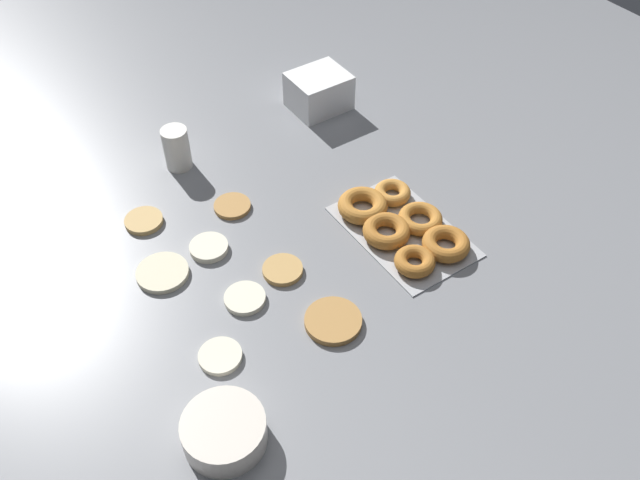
{
  "coord_description": "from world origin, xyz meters",
  "views": [
    {
      "loc": [
        -0.87,
        0.49,
        1.06
      ],
      "look_at": [
        -0.05,
        -0.06,
        0.04
      ],
      "focal_mm": 38.0,
      "sensor_mm": 36.0,
      "label": 1
    }
  ],
  "objects": [
    {
      "name": "batter_bowl",
      "position": [
        -0.32,
        0.31,
        0.03
      ],
      "size": [
        0.14,
        0.14,
        0.05
      ],
      "color": "silver",
      "rests_on": "ground_plane"
    },
    {
      "name": "pancake_5",
      "position": [
        -0.17,
        0.24,
        0.01
      ],
      "size": [
        0.08,
        0.08,
        0.01
      ],
      "primitive_type": "cylinder",
      "color": "silver",
      "rests_on": "ground_plane"
    },
    {
      "name": "pancake_7",
      "position": [
        -0.22,
        0.02,
        0.01
      ],
      "size": [
        0.11,
        0.11,
        0.01
      ],
      "primitive_type": "cylinder",
      "color": "#B27F42",
      "rests_on": "ground_plane"
    },
    {
      "name": "pancake_2",
      "position": [
        -0.07,
        0.13,
        0.01
      ],
      "size": [
        0.08,
        0.08,
        0.01
      ],
      "primitive_type": "cylinder",
      "color": "silver",
      "rests_on": "ground_plane"
    },
    {
      "name": "donut_tray",
      "position": [
        -0.09,
        -0.25,
        0.02
      ],
      "size": [
        0.32,
        0.2,
        0.04
      ],
      "color": "#ADAFB5",
      "rests_on": "ground_plane"
    },
    {
      "name": "paper_cup",
      "position": [
        0.39,
        0.06,
        0.05
      ],
      "size": [
        0.06,
        0.06,
        0.11
      ],
      "color": "white",
      "rests_on": "ground_plane"
    },
    {
      "name": "pancake_0",
      "position": [
        0.09,
        0.13,
        0.01
      ],
      "size": [
        0.08,
        0.08,
        0.01
      ],
      "primitive_type": "cylinder",
      "color": "silver",
      "rests_on": "ground_plane"
    },
    {
      "name": "container_stack",
      "position": [
        0.4,
        -0.36,
        0.05
      ],
      "size": [
        0.13,
        0.15,
        0.1
      ],
      "color": "white",
      "rests_on": "ground_plane"
    },
    {
      "name": "pancake_1",
      "position": [
        0.08,
        0.24,
        0.01
      ],
      "size": [
        0.11,
        0.11,
        0.01
      ],
      "primitive_type": "cylinder",
      "color": "beige",
      "rests_on": "ground_plane"
    },
    {
      "name": "pancake_4",
      "position": [
        -0.05,
        0.03,
        0.01
      ],
      "size": [
        0.09,
        0.09,
        0.01
      ],
      "primitive_type": "cylinder",
      "color": "tan",
      "rests_on": "ground_plane"
    },
    {
      "name": "ground_plane",
      "position": [
        0.0,
        0.0,
        0.0
      ],
      "size": [
        3.0,
        3.0,
        0.0
      ],
      "primitive_type": "plane",
      "color": "gray"
    },
    {
      "name": "pancake_3",
      "position": [
        0.18,
        0.02,
        0.01
      ],
      "size": [
        0.08,
        0.08,
        0.01
      ],
      "primitive_type": "cylinder",
      "color": "#B27F42",
      "rests_on": "ground_plane"
    },
    {
      "name": "pancake_6",
      "position": [
        0.25,
        0.21,
        0.01
      ],
      "size": [
        0.09,
        0.09,
        0.01
      ],
      "primitive_type": "cylinder",
      "color": "tan",
      "rests_on": "ground_plane"
    }
  ]
}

